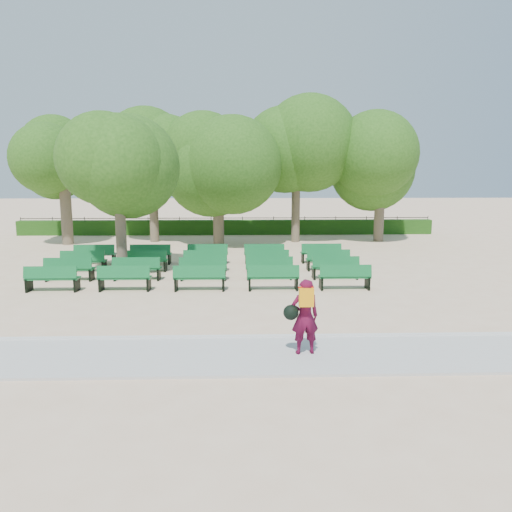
{
  "coord_description": "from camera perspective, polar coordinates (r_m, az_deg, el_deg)",
  "views": [
    {
      "loc": [
        0.88,
        -17.42,
        3.84
      ],
      "look_at": [
        1.39,
        -1.0,
        1.1
      ],
      "focal_mm": 35.0,
      "sensor_mm": 36.0,
      "label": 1
    }
  ],
  "objects": [
    {
      "name": "tree_line",
      "position": [
        27.7,
        -3.59,
        1.48
      ],
      "size": [
        21.8,
        6.8,
        7.04
      ],
      "primitive_type": null,
      "color": "#2E5E19",
      "rests_on": "ground"
    },
    {
      "name": "tree_among",
      "position": [
        19.07,
        -15.48,
        9.64
      ],
      "size": [
        4.49,
        4.49,
        6.04
      ],
      "color": "brown",
      "rests_on": "ground"
    },
    {
      "name": "person",
      "position": [
        10.57,
        5.48,
        -6.78
      ],
      "size": [
        0.78,
        0.49,
        1.61
      ],
      "rotation": [
        0.0,
        0.0,
        3.27
      ],
      "color": "#4E0B26",
      "rests_on": "ground"
    },
    {
      "name": "curb",
      "position": [
        11.83,
        -6.05,
        -9.27
      ],
      "size": [
        30.0,
        0.12,
        0.1
      ],
      "primitive_type": "cube",
      "color": "silver",
      "rests_on": "ground"
    },
    {
      "name": "hedge",
      "position": [
        31.62,
        -3.37,
        3.3
      ],
      "size": [
        26.0,
        0.7,
        0.9
      ],
      "primitive_type": "cube",
      "color": "#204C13",
      "rests_on": "ground"
    },
    {
      "name": "bench_array",
      "position": [
        19.09,
        -5.87,
        -1.91
      ],
      "size": [
        1.73,
        0.59,
        1.08
      ],
      "rotation": [
        0.0,
        0.0,
        -0.03
      ],
      "color": "#11632D",
      "rests_on": "ground"
    },
    {
      "name": "paving",
      "position": [
        10.76,
        -6.5,
        -11.34
      ],
      "size": [
        30.0,
        2.2,
        0.06
      ],
      "primitive_type": "cube",
      "color": "#B4B4AF",
      "rests_on": "ground"
    },
    {
      "name": "ground",
      "position": [
        17.86,
        -4.58,
        -2.98
      ],
      "size": [
        120.0,
        120.0,
        0.0
      ],
      "primitive_type": "plane",
      "color": "beige"
    },
    {
      "name": "fence",
      "position": [
        32.07,
        -3.34,
        2.57
      ],
      "size": [
        26.0,
        0.1,
        1.02
      ],
      "primitive_type": null,
      "color": "black",
      "rests_on": "ground"
    }
  ]
}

